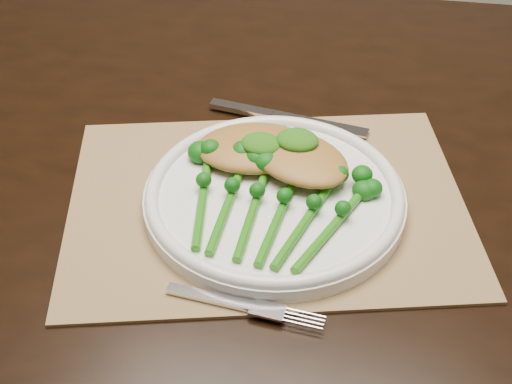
% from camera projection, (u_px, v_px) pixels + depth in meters
% --- Properties ---
extents(dining_table, '(1.68, 1.06, 0.75)m').
position_uv_depth(dining_table, '(247.00, 328.00, 1.15)').
color(dining_table, black).
rests_on(dining_table, ground).
extents(placemat, '(0.53, 0.45, 0.00)m').
position_uv_depth(placemat, '(267.00, 203.00, 0.81)').
color(placemat, olive).
rests_on(placemat, dining_table).
extents(dinner_plate, '(0.29, 0.29, 0.03)m').
position_uv_depth(dinner_plate, '(274.00, 196.00, 0.80)').
color(dinner_plate, white).
rests_on(dinner_plate, placemat).
extents(knife, '(0.21, 0.03, 0.01)m').
position_uv_depth(knife, '(272.00, 115.00, 0.93)').
color(knife, silver).
rests_on(knife, placemat).
extents(fork, '(0.16, 0.02, 0.00)m').
position_uv_depth(fork, '(255.00, 307.00, 0.69)').
color(fork, silver).
rests_on(fork, placemat).
extents(chicken_fillet_left, '(0.16, 0.13, 0.03)m').
position_uv_depth(chicken_fillet_left, '(255.00, 148.00, 0.83)').
color(chicken_fillet_left, '#AC7831').
rests_on(chicken_fillet_left, dinner_plate).
extents(chicken_fillet_right, '(0.15, 0.14, 0.03)m').
position_uv_depth(chicken_fillet_right, '(298.00, 157.00, 0.81)').
color(chicken_fillet_right, '#AC7831').
rests_on(chicken_fillet_right, dinner_plate).
extents(pesto_dollop_left, '(0.05, 0.04, 0.02)m').
position_uv_depth(pesto_dollop_left, '(261.00, 144.00, 0.81)').
color(pesto_dollop_left, '#184E0B').
rests_on(pesto_dollop_left, chicken_fillet_left).
extents(pesto_dollop_right, '(0.05, 0.04, 0.02)m').
position_uv_depth(pesto_dollop_right, '(297.00, 140.00, 0.81)').
color(pesto_dollop_right, '#184E0B').
rests_on(pesto_dollop_right, chicken_fillet_right).
extents(broccolini_bundle, '(0.18, 0.19, 0.04)m').
position_uv_depth(broccolini_bundle, '(266.00, 214.00, 0.76)').
color(broccolini_bundle, '#1E6B0E').
rests_on(broccolini_bundle, dinner_plate).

